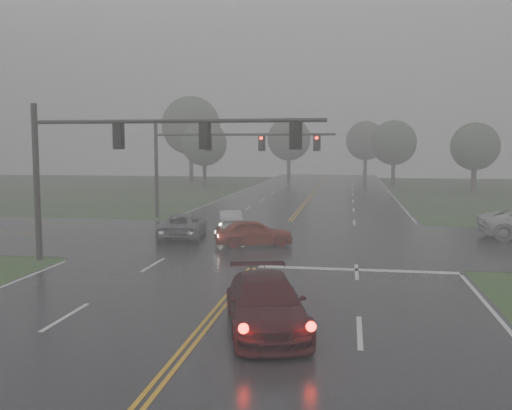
% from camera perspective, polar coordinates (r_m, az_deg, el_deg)
% --- Properties ---
extents(main_road, '(18.00, 160.00, 0.02)m').
position_cam_1_polar(main_road, '(30.81, 1.49, -4.06)').
color(main_road, black).
rests_on(main_road, ground).
extents(cross_street, '(120.00, 14.00, 0.02)m').
position_cam_1_polar(cross_street, '(32.77, 1.98, -3.47)').
color(cross_street, black).
rests_on(cross_street, ground).
extents(stop_bar, '(8.50, 0.50, 0.01)m').
position_cam_1_polar(stop_bar, '(25.04, 10.02, -6.46)').
color(stop_bar, silver).
rests_on(stop_bar, ground).
extents(sedan_maroon, '(3.44, 5.68, 1.54)m').
position_cam_1_polar(sedan_maroon, '(16.88, 0.99, -12.43)').
color(sedan_maroon, '#370A0E').
rests_on(sedan_maroon, ground).
extents(sedan_red, '(4.50, 2.90, 1.43)m').
position_cam_1_polar(sedan_red, '(30.58, -0.22, -4.14)').
color(sedan_red, maroon).
rests_on(sedan_red, ground).
extents(sedan_silver, '(2.35, 4.11, 1.28)m').
position_cam_1_polar(sedan_silver, '(36.32, -2.61, -2.56)').
color(sedan_silver, silver).
rests_on(sedan_silver, ground).
extents(car_grey, '(3.08, 5.45, 1.43)m').
position_cam_1_polar(car_grey, '(33.53, -7.30, -3.30)').
color(car_grey, '#585B5F').
rests_on(car_grey, ground).
extents(signal_gantry_near, '(13.51, 0.32, 7.28)m').
position_cam_1_polar(signal_gantry_near, '(26.43, -13.33, 5.31)').
color(signal_gantry_near, black).
rests_on(signal_gantry_near, ground).
extents(signal_gantry_far, '(13.45, 0.36, 7.02)m').
position_cam_1_polar(signal_gantry_far, '(42.23, -4.54, 5.36)').
color(signal_gantry_far, black).
rests_on(signal_gantry_far, ground).
extents(tree_nw_a, '(5.95, 5.95, 8.73)m').
position_cam_1_polar(tree_nw_a, '(75.46, -5.19, 6.14)').
color(tree_nw_a, '#342822').
rests_on(tree_nw_a, ground).
extents(tree_ne_a, '(6.06, 6.06, 8.89)m').
position_cam_1_polar(tree_ne_a, '(79.16, 13.63, 6.06)').
color(tree_ne_a, '#342822').
rests_on(tree_ne_a, ground).
extents(tree_n_mid, '(6.74, 6.74, 9.90)m').
position_cam_1_polar(tree_n_mid, '(89.71, 3.31, 6.59)').
color(tree_n_mid, '#342822').
rests_on(tree_n_mid, ground).
extents(tree_e_near, '(5.54, 5.54, 8.14)m').
position_cam_1_polar(tree_e_near, '(70.68, 21.05, 5.48)').
color(tree_e_near, '#342822').
rests_on(tree_e_near, ground).
extents(tree_nw_b, '(8.75, 8.75, 12.86)m').
position_cam_1_polar(tree_nw_b, '(86.31, -6.53, 7.89)').
color(tree_nw_b, '#342822').
rests_on(tree_nw_b, ground).
extents(tree_n_far, '(6.57, 6.57, 9.65)m').
position_cam_1_polar(tree_n_far, '(97.59, 10.91, 6.33)').
color(tree_n_far, '#342822').
rests_on(tree_n_far, ground).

